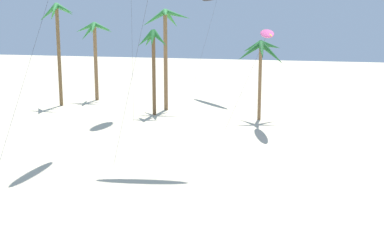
{
  "coord_description": "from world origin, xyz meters",
  "views": [
    {
      "loc": [
        9.62,
        4.63,
        7.66
      ],
      "look_at": [
        2.39,
        21.63,
        4.3
      ],
      "focal_mm": 43.63,
      "sensor_mm": 36.0,
      "label": 1
    }
  ],
  "objects": [
    {
      "name": "palm_tree_0",
      "position": [
        -23.66,
        46.0,
        8.88
      ],
      "size": [
        4.43,
        4.68,
        11.11
      ],
      "color": "brown",
      "rests_on": "ground"
    },
    {
      "name": "flying_kite_6",
      "position": [
        0.24,
        42.16,
        7.82
      ],
      "size": [
        4.07,
        5.75,
        8.43
      ],
      "color": "#EA5193",
      "rests_on": "ground"
    },
    {
      "name": "palm_tree_4",
      "position": [
        -1.2,
        45.96,
        6.02
      ],
      "size": [
        4.55,
        5.06,
        7.25
      ],
      "color": "olive",
      "rests_on": "ground"
    },
    {
      "name": "palm_tree_2",
      "position": [
        -11.37,
        44.57,
        6.59
      ],
      "size": [
        3.27,
        3.56,
        8.25
      ],
      "color": "brown",
      "rests_on": "ground"
    },
    {
      "name": "palm_tree_1",
      "position": [
        -22.68,
        51.37,
        7.45
      ],
      "size": [
        5.07,
        4.69,
        9.24
      ],
      "color": "olive",
      "rests_on": "ground"
    },
    {
      "name": "palm_tree_3",
      "position": [
        -11.67,
        47.85,
        8.32
      ],
      "size": [
        5.08,
        4.95,
        10.32
      ],
      "color": "olive",
      "rests_on": "ground"
    }
  ]
}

